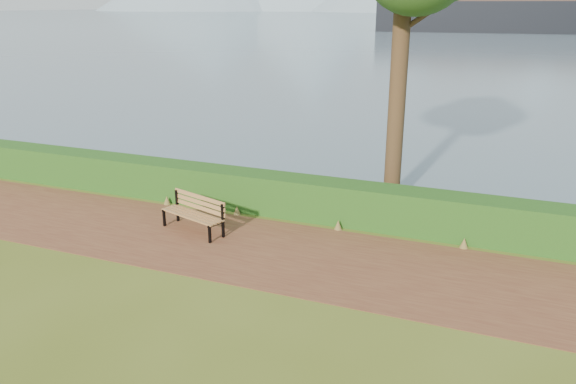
% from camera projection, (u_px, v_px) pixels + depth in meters
% --- Properties ---
extents(ground, '(140.00, 140.00, 0.00)m').
position_uv_depth(ground, '(240.00, 253.00, 12.20)').
color(ground, '#4F5C1A').
rests_on(ground, ground).
extents(path, '(40.00, 3.40, 0.01)m').
position_uv_depth(path, '(246.00, 247.00, 12.46)').
color(path, brown).
rests_on(path, ground).
extents(hedge, '(32.00, 0.85, 1.00)m').
position_uv_depth(hedge, '(285.00, 195.00, 14.33)').
color(hedge, '#183F12').
rests_on(hedge, ground).
extents(water, '(700.00, 510.00, 0.00)m').
position_uv_depth(water, '(509.00, 16.00, 241.15)').
color(water, slate).
rests_on(water, ground).
extents(bench, '(1.78, 0.99, 0.86)m').
position_uv_depth(bench, '(195.00, 211.00, 13.23)').
color(bench, black).
rests_on(bench, ground).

